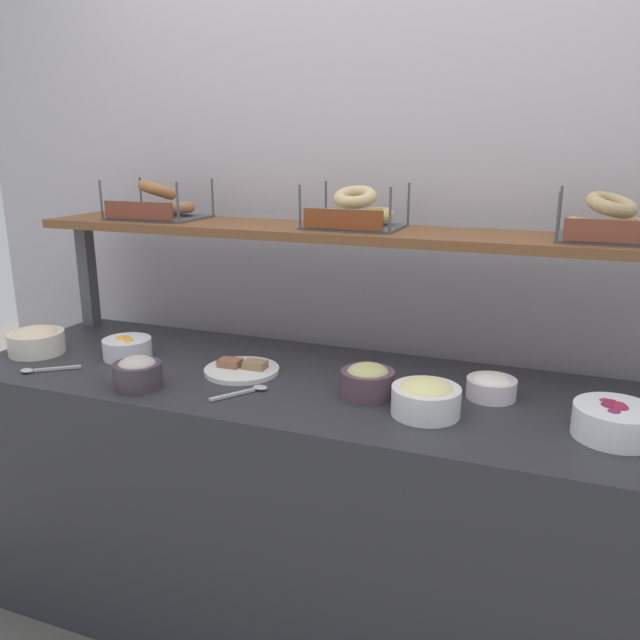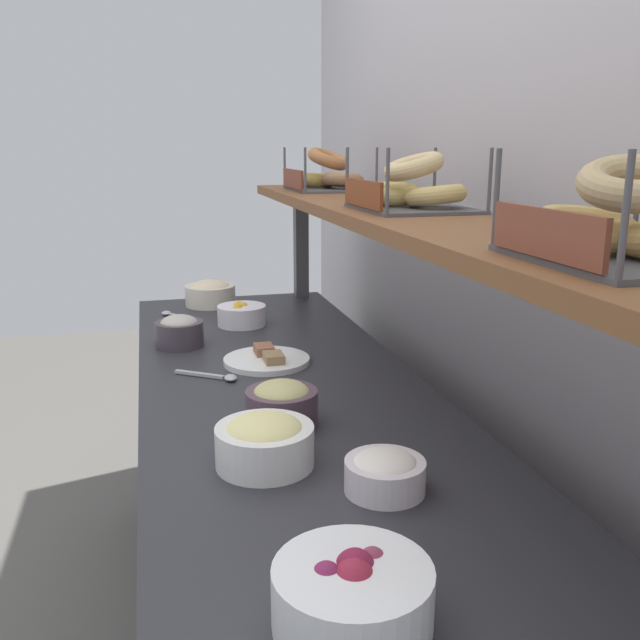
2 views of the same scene
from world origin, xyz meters
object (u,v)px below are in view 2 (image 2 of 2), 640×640
Objects in this scene: bowl_hummus at (282,403)px; bagel_basket_everything at (327,176)px; bowl_fruit_salad at (242,314)px; serving_plate_white at (267,359)px; bagel_basket_plain at (412,190)px; serving_spoon_by_edge at (217,376)px; bowl_beet_salad at (353,594)px; bowl_potato_salad at (210,293)px; bagel_basket_sesame at (628,224)px; bowl_egg_salad at (265,441)px; bowl_cream_cheese at (385,472)px; serving_spoon_near_plate at (174,315)px; bowl_tuna_salad at (179,331)px.

bowl_hummus is 1.06m from bagel_basket_everything.
bowl_fruit_salad is 0.68× the size of serving_plate_white.
serving_spoon_by_edge is at bearing -110.90° from bagel_basket_plain.
bowl_potato_salad reaches higher than bowl_beet_salad.
bagel_basket_everything reaches higher than bagel_basket_sesame.
bowl_egg_salad and bowl_potato_salad have the same top height.
bowl_cream_cheese is at bearing -24.94° from bagel_basket_plain.
bagel_basket_plain reaches higher than bowl_egg_salad.
bagel_basket_sesame is (0.59, 0.33, 0.43)m from bowl_hummus.
bowl_hummus is at bearing -5.68° from serving_plate_white.
bagel_basket_sesame is (1.50, -0.01, 0.00)m from bagel_basket_everything.
bowl_egg_salad reaches higher than bowl_beet_salad.
bowl_egg_salad is at bearing -176.28° from bowl_beet_salad.
bowl_potato_salad is 1.20× the size of serving_spoon_near_plate.
bagel_basket_everything is (-0.58, 0.44, 0.47)m from serving_spoon_by_edge.
serving_plate_white is (0.23, 0.22, -0.04)m from bowl_tuna_salad.
bowl_egg_salad is at bearing 5.40° from serving_spoon_near_plate.
bagel_basket_everything is at bearing 159.56° from bowl_hummus.
serving_spoon_near_plate is at bearing -101.97° from bagel_basket_everything.
bowl_hummus reaches higher than serving_spoon_near_plate.
bagel_basket_sesame is at bearing 44.16° from bowl_egg_salad.
bowl_hummus reaches higher than bowl_beet_salad.
bowl_egg_salad is (-0.46, -0.03, 0.00)m from bowl_beet_salad.
serving_spoon_near_plate is (-1.66, -0.14, -0.04)m from bowl_beet_salad.
bagel_basket_sesame is (-0.05, 0.37, 0.43)m from bowl_beet_salad.
serving_spoon_by_edge is (0.84, -0.07, -0.04)m from bowl_potato_salad.
bowl_fruit_salad is 0.53× the size of bagel_basket_plain.
bowl_egg_salad is 1.21× the size of serving_spoon_by_edge.
bowl_egg_salad is at bearing -129.24° from bowl_cream_cheese.
bagel_basket_everything reaches higher than bowl_potato_salad.
serving_plate_white is 1.53× the size of serving_spoon_near_plate.
bowl_fruit_salad is at bearing 177.28° from bowl_beet_salad.
bagel_basket_sesame reaches higher than bowl_fruit_salad.
serving_spoon_near_plate is (0.15, -0.14, -0.04)m from bowl_potato_salad.
serving_plate_white is (0.43, 0.01, -0.03)m from bowl_fruit_salad.
bowl_beet_salad reaches higher than bowl_fruit_salad.
bowl_fruit_salad is 0.57× the size of bagel_basket_sesame.
bowl_potato_salad is 0.56× the size of bagel_basket_everything.
bagel_basket_everything is (-1.24, 0.22, 0.44)m from bowl_cream_cheese.
bowl_fruit_salad reaches higher than serving_spoon_by_edge.
bagel_basket_sesame is (1.24, 0.51, 0.43)m from bowl_tuna_salad.
bowl_potato_salad is at bearing 136.63° from serving_spoon_near_plate.
bagel_basket_everything reaches higher than serving_plate_white.
bowl_potato_salad is at bearing 178.79° from bowl_egg_salad.
bowl_tuna_salad is 0.92× the size of serving_spoon_near_plate.
serving_plate_white is at bearing 175.69° from bowl_beet_salad.
bowl_egg_salad is 1.14× the size of bowl_fruit_salad.
bowl_hummus is 0.84× the size of bowl_egg_salad.
bowl_cream_cheese is 0.59× the size of serving_plate_white.
bowl_fruit_salad is at bearing -176.07° from bowl_cream_cheese.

